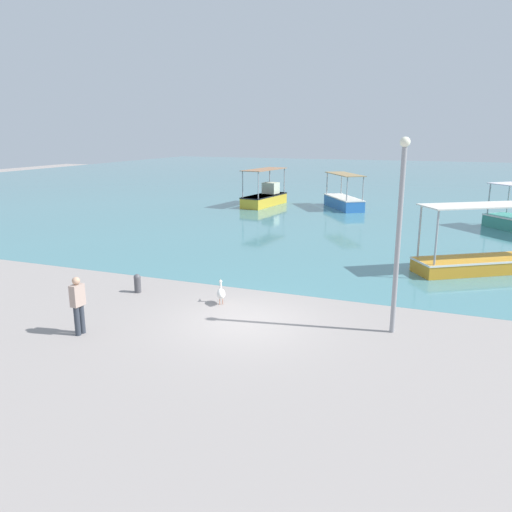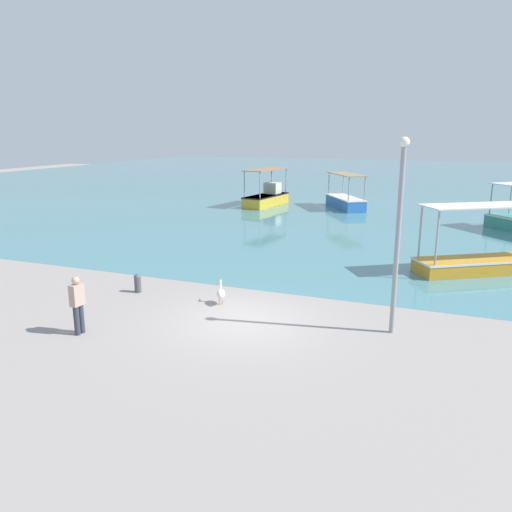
{
  "view_description": "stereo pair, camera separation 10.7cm",
  "coord_description": "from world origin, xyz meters",
  "px_view_note": "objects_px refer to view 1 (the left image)",
  "views": [
    {
      "loc": [
        5.48,
        -13.13,
        5.59
      ],
      "look_at": [
        -0.75,
        2.83,
        1.33
      ],
      "focal_mm": 35.0,
      "sensor_mm": 36.0,
      "label": 1
    },
    {
      "loc": [
        5.58,
        -13.09,
        5.59
      ],
      "look_at": [
        -0.75,
        2.83,
        1.33
      ],
      "focal_mm": 35.0,
      "sensor_mm": 36.0,
      "label": 2
    }
  ],
  "objects_px": {
    "mooring_bollard": "(137,283)",
    "fisherman_standing": "(78,304)",
    "fishing_boat_far_left": "(492,259)",
    "pelican": "(221,293)",
    "lamp_post": "(399,226)",
    "fishing_boat_center": "(265,197)",
    "fishing_boat_near_right": "(343,201)"
  },
  "relations": [
    {
      "from": "pelican",
      "to": "lamp_post",
      "type": "xyz_separation_m",
      "value": [
        5.6,
        -0.39,
        2.72
      ]
    },
    {
      "from": "pelican",
      "to": "fisherman_standing",
      "type": "relative_size",
      "value": 0.47
    },
    {
      "from": "fishing_boat_near_right",
      "to": "fisherman_standing",
      "type": "distance_m",
      "value": 26.82
    },
    {
      "from": "fishing_boat_center",
      "to": "fishing_boat_near_right",
      "type": "distance_m",
      "value": 6.09
    },
    {
      "from": "fisherman_standing",
      "to": "fishing_boat_center",
      "type": "bearing_deg",
      "value": 98.8
    },
    {
      "from": "lamp_post",
      "to": "fisherman_standing",
      "type": "relative_size",
      "value": 3.24
    },
    {
      "from": "fishing_boat_near_right",
      "to": "lamp_post",
      "type": "height_order",
      "value": "lamp_post"
    },
    {
      "from": "fishing_boat_far_left",
      "to": "mooring_bollard",
      "type": "bearing_deg",
      "value": -147.21
    },
    {
      "from": "mooring_bollard",
      "to": "fisherman_standing",
      "type": "bearing_deg",
      "value": -79.93
    },
    {
      "from": "mooring_bollard",
      "to": "fisherman_standing",
      "type": "distance_m",
      "value": 3.92
    },
    {
      "from": "fishing_boat_center",
      "to": "fisherman_standing",
      "type": "xyz_separation_m",
      "value": [
        4.03,
        -26.02,
        0.24
      ]
    },
    {
      "from": "fishing_boat_far_left",
      "to": "fishing_boat_near_right",
      "type": "bearing_deg",
      "value": 121.5
    },
    {
      "from": "fishing_boat_center",
      "to": "lamp_post",
      "type": "height_order",
      "value": "lamp_post"
    },
    {
      "from": "fishing_boat_far_left",
      "to": "mooring_bollard",
      "type": "xyz_separation_m",
      "value": [
        -12.0,
        -7.73,
        -0.15
      ]
    },
    {
      "from": "pelican",
      "to": "lamp_post",
      "type": "relative_size",
      "value": 0.15
    },
    {
      "from": "fishing_boat_far_left",
      "to": "fisherman_standing",
      "type": "distance_m",
      "value": 16.18
    },
    {
      "from": "fishing_boat_center",
      "to": "pelican",
      "type": "xyz_separation_m",
      "value": [
        6.67,
        -22.26,
        -0.29
      ]
    },
    {
      "from": "lamp_post",
      "to": "mooring_bollard",
      "type": "height_order",
      "value": "lamp_post"
    },
    {
      "from": "fishing_boat_center",
      "to": "fishing_boat_far_left",
      "type": "height_order",
      "value": "fishing_boat_center"
    },
    {
      "from": "fishing_boat_center",
      "to": "lamp_post",
      "type": "bearing_deg",
      "value": -61.54
    },
    {
      "from": "fishing_boat_center",
      "to": "mooring_bollard",
      "type": "bearing_deg",
      "value": -81.42
    },
    {
      "from": "fishing_boat_near_right",
      "to": "fishing_boat_far_left",
      "type": "bearing_deg",
      "value": -58.5
    },
    {
      "from": "fishing_boat_far_left",
      "to": "mooring_bollard",
      "type": "height_order",
      "value": "fishing_boat_far_left"
    },
    {
      "from": "fishing_boat_center",
      "to": "lamp_post",
      "type": "xyz_separation_m",
      "value": [
        12.27,
        -22.64,
        2.43
      ]
    },
    {
      "from": "fishing_boat_near_right",
      "to": "mooring_bollard",
      "type": "xyz_separation_m",
      "value": [
        -2.69,
        -22.92,
        -0.22
      ]
    },
    {
      "from": "pelican",
      "to": "mooring_bollard",
      "type": "xyz_separation_m",
      "value": [
        -3.33,
        0.06,
        -0.01
      ]
    },
    {
      "from": "mooring_bollard",
      "to": "lamp_post",
      "type": "bearing_deg",
      "value": -2.84
    },
    {
      "from": "fisherman_standing",
      "to": "fishing_boat_near_right",
      "type": "bearing_deg",
      "value": 85.69
    },
    {
      "from": "lamp_post",
      "to": "fisherman_standing",
      "type": "xyz_separation_m",
      "value": [
        -8.25,
        -3.38,
        -2.19
      ]
    },
    {
      "from": "fishing_boat_center",
      "to": "fisherman_standing",
      "type": "relative_size",
      "value": 2.99
    },
    {
      "from": "fishing_boat_near_right",
      "to": "mooring_bollard",
      "type": "distance_m",
      "value": 23.08
    },
    {
      "from": "fishing_boat_near_right",
      "to": "lamp_post",
      "type": "relative_size",
      "value": 0.88
    }
  ]
}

